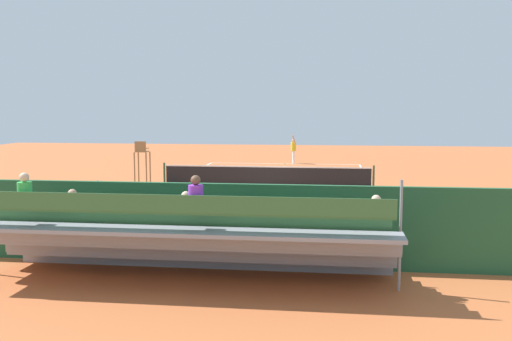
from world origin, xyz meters
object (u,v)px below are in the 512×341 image
Objects in this scene: courtside_bench at (327,238)px; tennis_racket at (283,164)px; tennis_player at (293,148)px; equipment_bag at (251,252)px; tennis_ball_near at (263,165)px; tennis_net at (267,176)px; umpire_chair at (142,158)px; bleacher_stand at (187,238)px; line_judge at (93,215)px.

courtside_bench is 23.94m from tennis_racket.
courtside_bench is at bearing 95.60° from tennis_player.
equipment_bag is 22.99m from tennis_ball_near.
umpire_chair is (6.20, 0.13, 0.81)m from tennis_net.
bleacher_stand is 2.39m from equipment_bag.
umpire_chair reaches higher than tennis_racket.
bleacher_stand is at bearing 89.73° from tennis_net.
umpire_chair is 1.11× the size of tennis_player.
umpire_chair reaches higher than equipment_bag.
equipment_bag is (-1.16, -1.94, -0.78)m from bleacher_stand.
tennis_racket is at bearing -120.17° from umpire_chair.
tennis_player is (0.50, -24.68, 0.84)m from equipment_bag.
tennis_racket is 8.82× the size of tennis_ball_near.
tennis_ball_near is at bearing -84.16° from equipment_bag.
bleacher_stand is 137.27× the size of tennis_ball_near.
tennis_net reaches higher than tennis_ball_near.
umpire_chair reaches higher than tennis_net.
tennis_player reaches higher than tennis_racket.
courtside_bench is at bearing 124.97° from umpire_chair.
courtside_bench is 6.10m from line_judge.
equipment_bag is 1.55× the size of tennis_racket.
line_judge is at bearing 0.78° from courtside_bench.
tennis_ball_near is at bearing -117.26° from umpire_chair.
tennis_net is 5.35× the size of line_judge.
bleacher_stand is (0.07, 15.34, 0.46)m from tennis_net.
equipment_bag is at bearing 3.85° from courtside_bench.
tennis_ball_near is at bearing 39.49° from tennis_racket.
bleacher_stand is at bearing 59.24° from equipment_bag.
umpire_chair reaches higher than courtside_bench.
umpire_chair is at bearing 59.24° from tennis_player.
bleacher_stand is 4.23× the size of umpire_chair.
tennis_ball_near is 22.92m from line_judge.
equipment_bag is 4.25m from line_judge.
tennis_net is at bearing 90.22° from tennis_racket.
tennis_racket is (1.12, -23.87, -0.16)m from equipment_bag.
umpire_chair reaches higher than tennis_player.
tennis_ball_near is (-4.94, -9.59, -1.28)m from umpire_chair.
tennis_ball_near is (4.25, -22.74, -0.53)m from courtside_bench.
equipment_bag is at bearing -120.76° from bleacher_stand.
bleacher_stand is 16.41m from umpire_chair.
tennis_net is at bearing -77.29° from courtside_bench.
bleacher_stand reaches higher than umpire_chair.
courtside_bench is (-9.19, 13.14, -0.76)m from umpire_chair.
bleacher_stand is at bearing 111.94° from umpire_chair.
tennis_racket is at bearing -82.72° from courtside_bench.
line_judge is at bearing 77.00° from tennis_net.
tennis_net is 6.25m from umpire_chair.
bleacher_stand is 3.61m from line_judge.
tennis_net is 1.14× the size of bleacher_stand.
tennis_ball_near is at bearing -82.44° from tennis_net.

